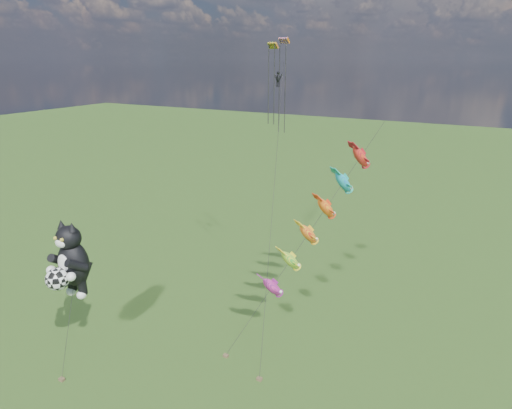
% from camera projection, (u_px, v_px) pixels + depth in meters
% --- Properties ---
extents(ground, '(300.00, 300.00, 0.00)m').
position_uv_depth(ground, '(55.00, 329.00, 38.10)').
color(ground, '#1A3B0E').
extents(cat_kite_rig, '(2.82, 4.33, 11.74)m').
position_uv_depth(cat_kite_rig, '(70.00, 261.00, 31.67)').
color(cat_kite_rig, brown).
rests_on(cat_kite_rig, ground).
extents(fish_windsock_rig, '(8.30, 13.76, 17.75)m').
position_uv_depth(fish_windsock_rig, '(317.00, 221.00, 35.68)').
color(fish_windsock_rig, brown).
rests_on(fish_windsock_rig, ground).
extents(parafoil_rig, '(6.52, 16.58, 24.72)m').
position_uv_depth(parafoil_rig, '(278.00, 83.00, 39.10)').
color(parafoil_rig, brown).
rests_on(parafoil_rig, ground).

